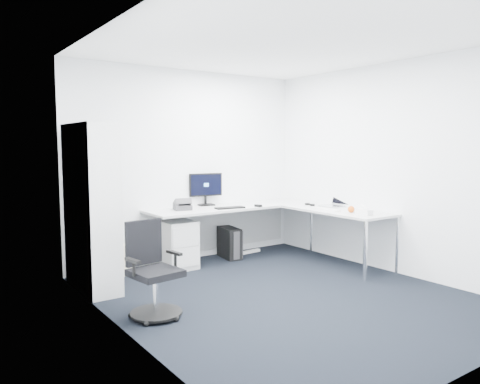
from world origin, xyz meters
TOP-DOWN VIEW (x-y plane):
  - ground at (0.00, 0.00)m, footprint 4.20×4.20m
  - ceiling at (0.00, 0.00)m, footprint 4.20×4.20m
  - wall_back at (0.00, 2.10)m, footprint 3.60×0.02m
  - wall_left at (-1.80, 0.00)m, footprint 0.02×4.20m
  - wall_right at (1.80, 0.00)m, footprint 0.02×4.20m
  - l_desk at (0.55, 1.40)m, footprint 2.63×1.47m
  - drawer_pedestal at (-0.40, 1.75)m, footprint 0.42×0.52m
  - bookshelf at (-1.62, 1.45)m, footprint 0.37×0.94m
  - task_chair at (-1.42, 0.22)m, footprint 0.58×0.58m
  - black_pc_tower at (0.49, 1.80)m, footprint 0.27×0.48m
  - beige_pc_tower at (-1.15, 1.93)m, footprint 0.22×0.42m
  - power_strip at (0.93, 1.87)m, footprint 0.35×0.09m
  - monitor at (0.23, 2.02)m, footprint 0.52×0.23m
  - black_keyboard at (0.33, 1.55)m, footprint 0.43×0.21m
  - mouse at (0.76, 1.46)m, footprint 0.07×0.11m
  - desk_phone at (-0.27, 1.81)m, footprint 0.27×0.27m
  - laptop at (1.62, 0.84)m, footprint 0.36×0.35m
  - white_keyboard at (1.33, 0.67)m, footprint 0.12×0.42m
  - headphones at (1.48, 1.16)m, footprint 0.13×0.19m
  - orange_fruit at (1.39, 0.30)m, footprint 0.09×0.09m
  - tissue_box at (1.39, 0.08)m, footprint 0.11×0.21m

SIDE VIEW (x-z plane):
  - ground at x=0.00m, z-range 0.00..0.00m
  - power_strip at x=0.93m, z-range 0.00..0.04m
  - beige_pc_tower at x=-1.15m, z-range 0.00..0.38m
  - black_pc_tower at x=0.49m, z-range 0.00..0.45m
  - drawer_pedestal at x=-0.40m, z-range 0.00..0.64m
  - l_desk at x=0.55m, z-range 0.00..0.77m
  - task_chair at x=-1.42m, z-range 0.00..0.92m
  - white_keyboard at x=1.33m, z-range 0.77..0.78m
  - black_keyboard at x=0.33m, z-range 0.77..0.79m
  - mouse at x=0.76m, z-range 0.77..0.80m
  - headphones at x=1.48m, z-range 0.77..0.81m
  - tissue_box at x=1.39m, z-range 0.77..0.84m
  - orange_fruit at x=1.39m, z-range 0.77..0.86m
  - desk_phone at x=-0.27m, z-range 0.77..0.92m
  - laptop at x=1.62m, z-range 0.77..1.01m
  - bookshelf at x=-1.62m, z-range 0.00..1.89m
  - monitor at x=0.23m, z-range 0.77..1.25m
  - wall_back at x=0.00m, z-range 0.00..2.70m
  - wall_left at x=-1.80m, z-range 0.00..2.70m
  - wall_right at x=1.80m, z-range 0.00..2.70m
  - ceiling at x=0.00m, z-range 2.70..2.70m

